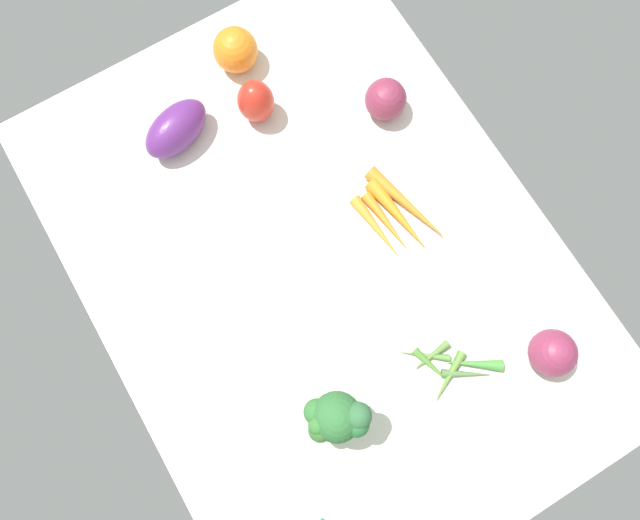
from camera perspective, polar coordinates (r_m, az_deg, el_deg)
tablecloth at (r=101.89cm, az=0.00°, el=-0.38°), size 104.00×76.00×2.00cm
okra_pile at (r=100.05cm, az=12.56°, el=-10.05°), size 12.25×14.48×1.95cm
red_onion_center at (r=101.81cm, az=21.59°, el=-8.35°), size 7.67×7.67×7.67cm
bell_pepper_red at (r=107.00cm, az=-6.24°, el=15.02°), size 8.90×8.90×9.17cm
red_onion_near_basket at (r=108.19cm, az=6.37°, el=15.19°), size 7.43×7.43×7.43cm
broccoli_head at (r=90.27cm, az=1.63°, el=-15.03°), size 8.39×9.64×12.17cm
eggplant at (r=108.13cm, az=-13.76°, el=12.24°), size 10.79×14.59×7.19cm
carrot_bunch at (r=102.72cm, az=7.36°, el=4.44°), size 18.00×12.16×2.79cm
heirloom_tomato_orange at (r=113.15cm, az=-8.19°, el=19.47°), size 8.12×8.12×8.12cm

